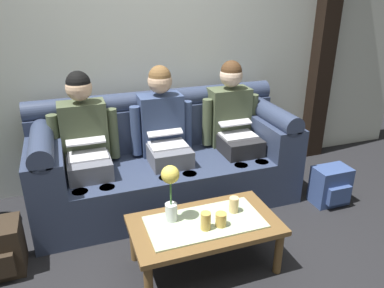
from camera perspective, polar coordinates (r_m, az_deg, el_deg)
ground_plane at (r=2.68m, az=3.34°, el=-20.32°), size 14.00×14.00×0.00m
back_wall_patterned at (r=3.59m, az=-7.03°, el=16.73°), size 6.00×0.12×2.90m
timber_pillar at (r=4.31m, az=19.77°, el=16.66°), size 0.20×0.20×2.90m
couch at (r=3.39m, az=-4.13°, el=-2.65°), size 2.27×0.88×0.96m
person_left at (r=3.17m, az=-15.93°, el=0.36°), size 0.56×0.67×1.22m
person_middle at (r=3.27m, az=-4.25°, el=1.88°), size 0.56×0.67×1.22m
person_right at (r=3.49m, az=6.38°, el=3.19°), size 0.56×0.67×1.22m
coffee_table at (r=2.60m, az=1.97°, el=-12.69°), size 1.00×0.56×0.37m
flower_vase at (r=2.45m, az=-3.29°, el=-6.63°), size 0.12×0.12×0.41m
cup_near_left at (r=2.51m, az=4.44°, el=-11.43°), size 0.07×0.07×0.09m
cup_near_right at (r=2.47m, az=2.11°, el=-11.68°), size 0.07×0.07×0.12m
cup_far_center at (r=2.65m, az=6.42°, el=-9.21°), size 0.07×0.07×0.11m
backpack_right at (r=3.61m, az=20.46°, el=-6.03°), size 0.32×0.26×0.35m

